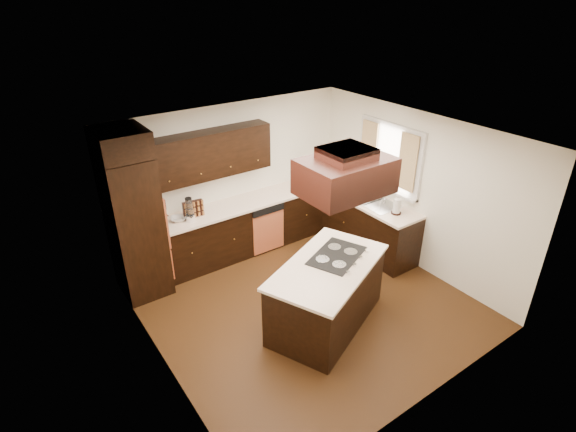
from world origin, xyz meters
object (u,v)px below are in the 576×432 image
object	(u,v)px
range_hood	(345,176)
spice_rack	(193,209)
oven_column	(135,227)
island	(327,295)

from	to	relation	value
range_hood	spice_rack	world-z (taller)	range_hood
oven_column	spice_rack	size ratio (longest dim) A/B	6.79
island	range_hood	bearing A→B (deg)	-62.27
oven_column	range_hood	world-z (taller)	range_hood
oven_column	range_hood	distance (m)	3.13
spice_rack	oven_column	bearing A→B (deg)	-168.27
island	range_hood	distance (m)	1.73
oven_column	spice_rack	distance (m)	0.93
range_hood	spice_rack	bearing A→B (deg)	112.02
island	spice_rack	size ratio (longest dim) A/B	5.47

